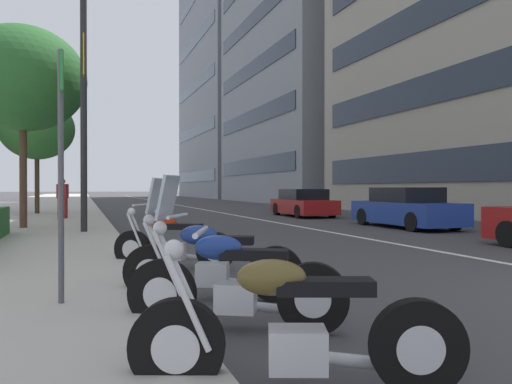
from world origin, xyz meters
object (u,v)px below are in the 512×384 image
object	(u,v)px
parking_sign_by_curb	(61,152)
motorcycle_mid_row	(209,264)
car_mid_block_traffic	(303,203)
pedestrian_on_plaza	(63,198)
motorcycle_under_tarp	(172,244)
car_approaching_light	(406,209)
motorcycle_by_sign_pole	(293,332)
street_tree_by_lamp_post	(37,129)
street_lamp_with_banners	(96,45)
motorcycle_far_end_row	(232,284)
street_tree_near_plaza_corner	(23,79)

from	to	relation	value
parking_sign_by_curb	motorcycle_mid_row	bearing A→B (deg)	-81.78
car_mid_block_traffic	pedestrian_on_plaza	distance (m)	10.84
motorcycle_mid_row	pedestrian_on_plaza	world-z (taller)	pedestrian_on_plaza
motorcycle_under_tarp	car_approaching_light	xyz separation A→B (m)	(6.05, -9.15, 0.23)
motorcycle_by_sign_pole	car_approaching_light	distance (m)	14.66
motorcycle_under_tarp	street_tree_by_lamp_post	bearing A→B (deg)	-46.56
street_lamp_with_banners	street_tree_by_lamp_post	bearing A→B (deg)	12.11
car_approaching_light	motorcycle_far_end_row	bearing A→B (deg)	137.81
street_tree_by_lamp_post	motorcycle_mid_row	bearing A→B (deg)	-170.03
motorcycle_by_sign_pole	motorcycle_under_tarp	distance (m)	5.32
car_approaching_light	street_tree_by_lamp_post	size ratio (longest dim) A/B	0.81
motorcycle_under_tarp	street_tree_by_lamp_post	distance (m)	18.43
motorcycle_far_end_row	street_tree_near_plaza_corner	bearing A→B (deg)	-48.15
street_tree_near_plaza_corner	pedestrian_on_plaza	bearing A→B (deg)	-11.83
parking_sign_by_curb	pedestrian_on_plaza	xyz separation A→B (m)	(15.68, 0.56, -0.80)
car_mid_block_traffic	street_tree_by_lamp_post	bearing A→B (deg)	72.65
motorcycle_far_end_row	street_tree_near_plaza_corner	size ratio (longest dim) A/B	0.32
motorcycle_far_end_row	motorcycle_by_sign_pole	bearing A→B (deg)	116.47
motorcycle_mid_row	street_tree_near_plaza_corner	distance (m)	12.09
motorcycle_far_end_row	motorcycle_under_tarp	bearing A→B (deg)	-63.43
car_mid_block_traffic	street_tree_near_plaza_corner	bearing A→B (deg)	115.09
street_tree_by_lamp_post	street_lamp_with_banners	bearing A→B (deg)	-167.89
motorcycle_mid_row	motorcycle_under_tarp	bearing A→B (deg)	-64.68
car_mid_block_traffic	street_lamp_with_banners	size ratio (longest dim) A/B	0.51
motorcycle_far_end_row	street_tree_by_lamp_post	world-z (taller)	street_tree_by_lamp_post
motorcycle_by_sign_pole	car_approaching_light	xyz separation A→B (m)	(11.36, -9.26, 0.23)
street_lamp_with_banners	pedestrian_on_plaza	xyz separation A→B (m)	(6.70, 1.13, -4.44)
car_mid_block_traffic	motorcycle_under_tarp	bearing A→B (deg)	149.32
car_mid_block_traffic	street_tree_by_lamp_post	distance (m)	13.38
motorcycle_by_sign_pole	car_mid_block_traffic	distance (m)	20.64
motorcycle_by_sign_pole	street_tree_near_plaza_corner	distance (m)	14.69
motorcycle_mid_row	parking_sign_by_curb	xyz separation A→B (m)	(-0.24, 1.66, 1.30)
car_approaching_light	motorcycle_mid_row	bearing A→B (deg)	134.00
car_approaching_light	street_tree_near_plaza_corner	xyz separation A→B (m)	(2.35, 12.30, 4.08)
motorcycle_by_sign_pole	motorcycle_mid_row	xyz separation A→B (m)	(2.85, -0.14, 0.03)
street_lamp_with_banners	pedestrian_on_plaza	distance (m)	8.12
street_lamp_with_banners	street_tree_near_plaza_corner	world-z (taller)	street_lamp_with_banners
street_lamp_with_banners	parking_sign_by_curb	bearing A→B (deg)	176.36
parking_sign_by_curb	pedestrian_on_plaza	bearing A→B (deg)	2.03
street_lamp_with_banners	street_tree_near_plaza_corner	xyz separation A→B (m)	(2.12, 2.09, -0.67)
motorcycle_far_end_row	car_approaching_light	distance (m)	13.48
motorcycle_by_sign_pole	street_lamp_with_banners	distance (m)	12.65
motorcycle_mid_row	parking_sign_by_curb	world-z (taller)	parking_sign_by_curb
car_mid_block_traffic	motorcycle_far_end_row	bearing A→B (deg)	155.26
car_approaching_light	street_tree_by_lamp_post	distance (m)	17.56
motorcycle_by_sign_pole	car_mid_block_traffic	size ratio (longest dim) A/B	0.47
motorcycle_far_end_row	car_mid_block_traffic	distance (m)	19.25
motorcycle_mid_row	street_tree_by_lamp_post	world-z (taller)	street_tree_by_lamp_post
car_mid_block_traffic	parking_sign_by_curb	size ratio (longest dim) A/B	1.68
motorcycle_under_tarp	pedestrian_on_plaza	size ratio (longest dim) A/B	1.16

